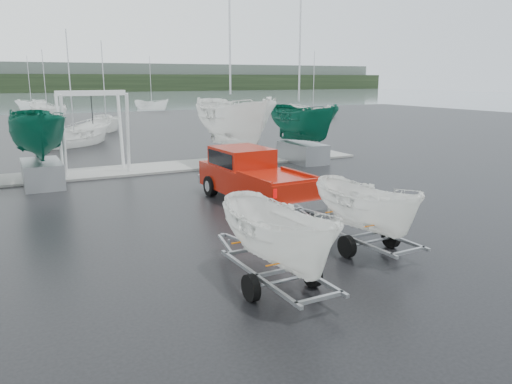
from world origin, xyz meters
The scene contains 18 objects.
ground_plane centered at (0.00, 0.00, 0.00)m, with size 120.00×120.00×0.00m, color black.
lake centered at (0.00, 100.00, -0.01)m, with size 300.00×300.00×0.00m, color slate.
dock centered at (0.00, 13.00, 0.05)m, with size 30.00×3.00×0.12m, color gray.
treeline centered at (0.00, 170.00, 3.00)m, with size 300.00×8.00×6.00m, color black.
far_hill centered at (0.00, 178.00, 5.00)m, with size 300.00×6.00×10.00m, color #4C5651.
pickup_truck centered at (4.35, 4.34, 1.06)m, with size 2.45×6.18×2.03m.
trailer_hitched centered at (4.63, -2.22, 2.39)m, with size 1.80×3.65×4.38m.
trailer_parked centered at (1.13, -3.47, 2.53)m, with size 1.79×3.62×4.65m.
boat_hoist centered at (0.00, 13.00, 2.67)m, with size 3.30×2.18×4.12m.
keelboat_1 centered at (-2.64, 11.20, 3.65)m, with size 2.31×3.20×7.24m.
keelboat_2 centered at (6.77, 11.00, 4.31)m, with size 2.71×3.20×10.89m.
keelboat_3 centered at (11.17, 11.30, 3.53)m, with size 2.24×3.20×10.40m.
moored_boat_1 centered at (1.27, 52.81, 0.00)m, with size 3.56×3.60×11.72m.
moored_boat_2 centered at (4.74, 34.81, 0.01)m, with size 2.50×2.56×11.01m.
moored_boat_3 centered at (17.29, 64.26, 0.01)m, with size 3.41×3.43×11.23m.
moored_boat_5 centered at (0.72, 72.45, 0.01)m, with size 3.46×3.46×11.22m.
moored_boat_6 centered at (31.29, 40.47, 0.01)m, with size 3.31×3.31×11.08m.
moored_boat_7 centered at (0.60, 25.00, 0.00)m, with size 3.83×3.82×11.58m.
Camera 1 is at (-4.16, -12.63, 4.72)m, focal length 35.00 mm.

